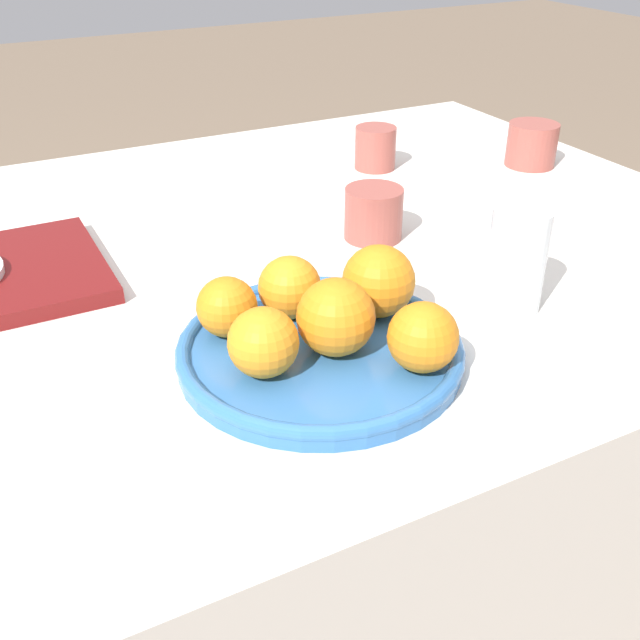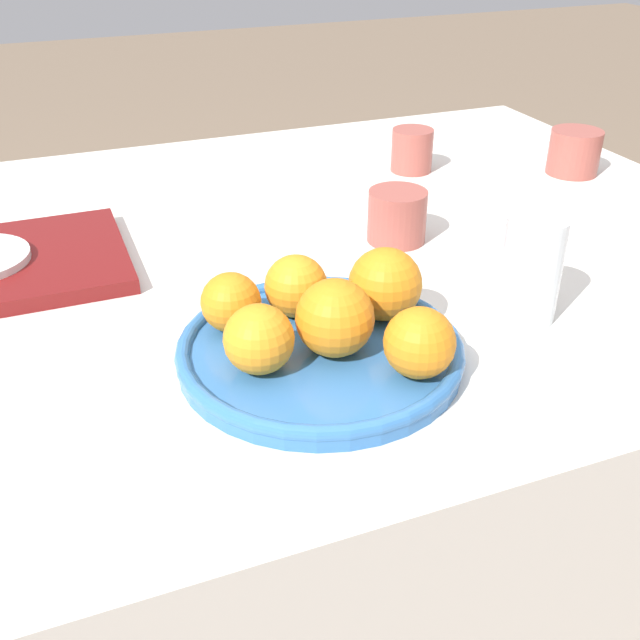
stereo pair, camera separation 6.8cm
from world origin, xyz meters
The scene contains 13 objects.
ground_plane centered at (0.00, 0.00, 0.00)m, with size 12.00×12.00×0.00m, color #7A6651.
table centered at (0.00, 0.00, 0.36)m, with size 1.44×1.05×0.72m.
fruit_platter centered at (-0.05, -0.29, 0.73)m, with size 0.30×0.30×0.03m.
orange_0 centered at (-0.04, -0.30, 0.78)m, with size 0.08×0.08×0.08m.
orange_1 centered at (0.03, -0.37, 0.77)m, with size 0.07×0.07×0.07m.
orange_2 centered at (-0.12, -0.30, 0.77)m, with size 0.07×0.07×0.07m.
orange_3 centered at (-0.05, -0.21, 0.77)m, with size 0.07×0.07×0.07m.
orange_4 centered at (0.04, -0.25, 0.78)m, with size 0.08×0.08×0.08m.
orange_5 centered at (-0.12, -0.22, 0.77)m, with size 0.07×0.07×0.07m.
water_glass centered at (0.21, -0.29, 0.78)m, with size 0.07×0.07×0.12m.
cup_1 centered at (0.57, 0.10, 0.76)m, with size 0.09×0.09×0.07m.
cup_2 centered at (0.32, 0.21, 0.76)m, with size 0.07×0.07×0.07m.
cup_3 centered at (0.17, -0.04, 0.76)m, with size 0.08×0.08×0.07m.
Camera 2 is at (-0.29, -0.90, 1.16)m, focal length 42.00 mm.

